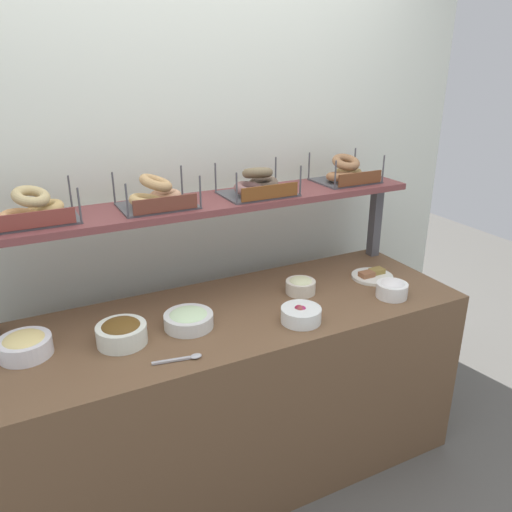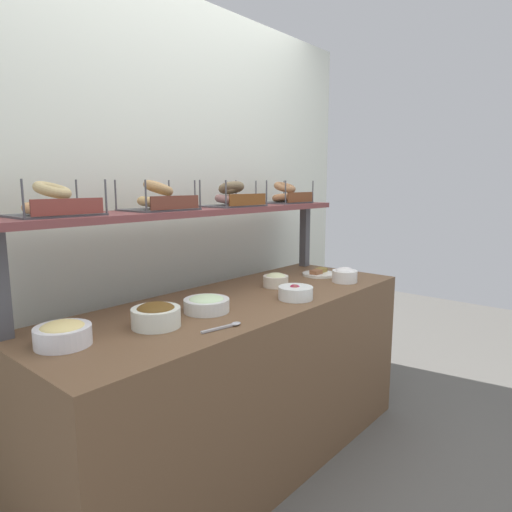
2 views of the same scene
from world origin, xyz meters
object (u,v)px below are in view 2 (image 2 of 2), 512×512
(bowl_egg_salad, at_px, (63,334))
(serving_plate_white, at_px, (319,274))
(bowl_cream_cheese, at_px, (345,275))
(bagel_basket_everything, at_px, (285,196))
(bagel_basket_poppy, at_px, (232,198))
(bowl_beet_salad, at_px, (296,292))
(bowl_scallion_spread, at_px, (207,304))
(bowl_chocolate_spread, at_px, (156,315))
(bowl_potato_salad, at_px, (276,280))
(bagel_basket_plain, at_px, (53,204))
(serving_spoon_near_plate, at_px, (228,326))
(bagel_basket_sesame, at_px, (159,200))

(bowl_egg_salad, xyz_separation_m, serving_plate_white, (1.58, -0.02, -0.03))
(bowl_cream_cheese, distance_m, bagel_basket_everything, 0.64)
(bagel_basket_poppy, bearing_deg, bowl_beet_salad, -93.82)
(bowl_scallion_spread, xyz_separation_m, bowl_chocolate_spread, (-0.27, -0.00, 0.01))
(bowl_beet_salad, distance_m, bowl_cream_cheese, 0.49)
(bowl_egg_salad, bearing_deg, bowl_chocolate_spread, -12.68)
(bowl_potato_salad, distance_m, bagel_basket_poppy, 0.50)
(bowl_cream_cheese, relative_size, bagel_basket_plain, 0.44)
(serving_spoon_near_plate, relative_size, bagel_basket_sesame, 0.58)
(serving_plate_white, distance_m, bagel_basket_sesame, 1.12)
(bowl_beet_salad, xyz_separation_m, bowl_cream_cheese, (0.49, 0.01, 0.01))
(bagel_basket_everything, bearing_deg, bowl_scallion_spread, -162.13)
(bowl_egg_salad, bearing_deg, bowl_beet_salad, -13.14)
(bagel_basket_plain, bearing_deg, bowl_chocolate_spread, -54.89)
(serving_spoon_near_plate, xyz_separation_m, bagel_basket_poppy, (0.55, 0.51, 0.47))
(bowl_scallion_spread, distance_m, bagel_basket_sesame, 0.53)
(bowl_chocolate_spread, xyz_separation_m, bowl_beet_salad, (0.70, -0.17, -0.01))
(bowl_egg_salad, relative_size, bowl_beet_salad, 1.14)
(bowl_potato_salad, relative_size, bagel_basket_poppy, 0.42)
(bowl_egg_salad, height_order, bowl_cream_cheese, bowl_egg_salad)
(bagel_basket_plain, distance_m, bagel_basket_poppy, 0.95)
(bowl_scallion_spread, distance_m, bagel_basket_everything, 1.11)
(bowl_scallion_spread, distance_m, serving_spoon_near_plate, 0.24)
(bagel_basket_poppy, bearing_deg, bowl_potato_salad, -62.25)
(bowl_cream_cheese, distance_m, serving_plate_white, 0.22)
(bowl_chocolate_spread, height_order, bagel_basket_everything, bagel_basket_everything)
(serving_spoon_near_plate, xyz_separation_m, bagel_basket_everything, (1.07, 0.54, 0.47))
(bagel_basket_sesame, bearing_deg, bagel_basket_plain, 177.98)
(bowl_beet_salad, distance_m, bagel_basket_plain, 1.13)
(bowl_cream_cheese, xyz_separation_m, bagel_basket_everything, (0.05, 0.47, 0.43))
(serving_spoon_near_plate, bearing_deg, bagel_basket_plain, 126.45)
(bowl_scallion_spread, relative_size, bowl_beet_salad, 1.19)
(bowl_beet_salad, xyz_separation_m, bagel_basket_everything, (0.54, 0.48, 0.44))
(bowl_cream_cheese, relative_size, serving_plate_white, 0.70)
(bagel_basket_sesame, relative_size, bagel_basket_poppy, 0.96)
(bowl_chocolate_spread, relative_size, bagel_basket_poppy, 0.59)
(bowl_beet_salad, relative_size, bagel_basket_poppy, 0.51)
(bowl_cream_cheese, height_order, bagel_basket_everything, bagel_basket_everything)
(bowl_egg_salad, xyz_separation_m, bowl_potato_salad, (1.18, -0.01, -0.01))
(bowl_chocolate_spread, xyz_separation_m, bagel_basket_sesame, (0.26, 0.30, 0.43))
(bowl_beet_salad, distance_m, bagel_basket_sesame, 0.78)
(bowl_potato_salad, bearing_deg, bowl_beet_salad, -121.37)
(bowl_beet_salad, bearing_deg, bagel_basket_poppy, 86.18)
(bagel_basket_everything, bearing_deg, bowl_cream_cheese, -96.32)
(bowl_scallion_spread, relative_size, bowl_potato_salad, 1.45)
(bowl_egg_salad, relative_size, bowl_potato_salad, 1.39)
(bowl_egg_salad, bearing_deg, bowl_cream_cheese, -8.58)
(bagel_basket_sesame, bearing_deg, serving_plate_white, -14.08)
(bowl_beet_salad, relative_size, bagel_basket_plain, 0.52)
(bagel_basket_plain, distance_m, bagel_basket_everything, 1.47)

